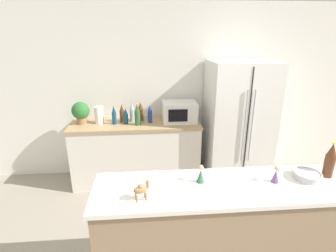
{
  "coord_description": "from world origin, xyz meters",
  "views": [
    {
      "loc": [
        -0.38,
        -1.16,
        2.11
      ],
      "look_at": [
        -0.15,
        1.45,
        1.19
      ],
      "focal_mm": 28.0,
      "sensor_mm": 36.0,
      "label": 1
    }
  ],
  "objects_px": {
    "back_bottle_1": "(150,114)",
    "wine_bottle": "(330,160)",
    "back_bottle_2": "(141,112)",
    "wise_man_figurine_crimson": "(276,175)",
    "back_bottle_0": "(126,116)",
    "paper_towel_roll": "(99,115)",
    "fruit_bowl": "(307,175)",
    "camel_figurine": "(141,189)",
    "back_bottle_6": "(137,115)",
    "wise_man_figurine_blue": "(201,175)",
    "refrigerator": "(238,124)",
    "back_bottle_3": "(132,112)",
    "back_bottle_4": "(114,115)",
    "potted_plant": "(81,112)",
    "back_bottle_5": "(122,113)",
    "microwave": "(179,112)"
  },
  "relations": [
    {
      "from": "potted_plant",
      "to": "back_bottle_6",
      "type": "height_order",
      "value": "potted_plant"
    },
    {
      "from": "potted_plant",
      "to": "microwave",
      "type": "bearing_deg",
      "value": -0.22
    },
    {
      "from": "back_bottle_5",
      "to": "back_bottle_6",
      "type": "bearing_deg",
      "value": -35.25
    },
    {
      "from": "back_bottle_6",
      "to": "wise_man_figurine_blue",
      "type": "relative_size",
      "value": 2.07
    },
    {
      "from": "wise_man_figurine_crimson",
      "to": "paper_towel_roll",
      "type": "bearing_deg",
      "value": 131.31
    },
    {
      "from": "back_bottle_1",
      "to": "wine_bottle",
      "type": "distance_m",
      "value": 2.29
    },
    {
      "from": "microwave",
      "to": "back_bottle_4",
      "type": "distance_m",
      "value": 0.92
    },
    {
      "from": "back_bottle_3",
      "to": "fruit_bowl",
      "type": "bearing_deg",
      "value": -52.2
    },
    {
      "from": "back_bottle_1",
      "to": "refrigerator",
      "type": "bearing_deg",
      "value": -3.83
    },
    {
      "from": "back_bottle_3",
      "to": "wise_man_figurine_blue",
      "type": "relative_size",
      "value": 2.0
    },
    {
      "from": "back_bottle_6",
      "to": "wise_man_figurine_blue",
      "type": "bearing_deg",
      "value": -72.66
    },
    {
      "from": "wise_man_figurine_crimson",
      "to": "back_bottle_3",
      "type": "bearing_deg",
      "value": 121.89
    },
    {
      "from": "paper_towel_roll",
      "to": "wise_man_figurine_blue",
      "type": "xyz_separation_m",
      "value": [
        1.07,
        -1.83,
        0.04
      ]
    },
    {
      "from": "back_bottle_4",
      "to": "back_bottle_5",
      "type": "height_order",
      "value": "back_bottle_4"
    },
    {
      "from": "fruit_bowl",
      "to": "wise_man_figurine_blue",
      "type": "relative_size",
      "value": 1.49
    },
    {
      "from": "back_bottle_0",
      "to": "back_bottle_4",
      "type": "relative_size",
      "value": 0.86
    },
    {
      "from": "back_bottle_6",
      "to": "camel_figurine",
      "type": "bearing_deg",
      "value": -87.7
    },
    {
      "from": "paper_towel_roll",
      "to": "wine_bottle",
      "type": "relative_size",
      "value": 0.81
    },
    {
      "from": "wise_man_figurine_crimson",
      "to": "fruit_bowl",
      "type": "bearing_deg",
      "value": 4.93
    },
    {
      "from": "refrigerator",
      "to": "fruit_bowl",
      "type": "distance_m",
      "value": 1.75
    },
    {
      "from": "back_bottle_3",
      "to": "back_bottle_6",
      "type": "distance_m",
      "value": 0.18
    },
    {
      "from": "refrigerator",
      "to": "microwave",
      "type": "bearing_deg",
      "value": 173.13
    },
    {
      "from": "back_bottle_1",
      "to": "back_bottle_3",
      "type": "distance_m",
      "value": 0.26
    },
    {
      "from": "paper_towel_roll",
      "to": "wine_bottle",
      "type": "xyz_separation_m",
      "value": [
        2.12,
        -1.83,
        0.12
      ]
    },
    {
      "from": "potted_plant",
      "to": "wise_man_figurine_crimson",
      "type": "relative_size",
      "value": 2.22
    },
    {
      "from": "back_bottle_0",
      "to": "back_bottle_2",
      "type": "relative_size",
      "value": 0.82
    },
    {
      "from": "back_bottle_2",
      "to": "back_bottle_6",
      "type": "distance_m",
      "value": 0.19
    },
    {
      "from": "refrigerator",
      "to": "back_bottle_2",
      "type": "height_order",
      "value": "refrigerator"
    },
    {
      "from": "fruit_bowl",
      "to": "camel_figurine",
      "type": "bearing_deg",
      "value": -172.61
    },
    {
      "from": "camel_figurine",
      "to": "wise_man_figurine_crimson",
      "type": "height_order",
      "value": "camel_figurine"
    },
    {
      "from": "back_bottle_6",
      "to": "wise_man_figurine_crimson",
      "type": "height_order",
      "value": "back_bottle_6"
    },
    {
      "from": "potted_plant",
      "to": "back_bottle_3",
      "type": "relative_size",
      "value": 1.05
    },
    {
      "from": "back_bottle_5",
      "to": "back_bottle_2",
      "type": "bearing_deg",
      "value": 6.55
    },
    {
      "from": "refrigerator",
      "to": "back_bottle_0",
      "type": "xyz_separation_m",
      "value": [
        -1.6,
        0.06,
        0.14
      ]
    },
    {
      "from": "potted_plant",
      "to": "wise_man_figurine_blue",
      "type": "xyz_separation_m",
      "value": [
        1.32,
        -1.82,
        -0.01
      ]
    },
    {
      "from": "back_bottle_1",
      "to": "back_bottle_5",
      "type": "bearing_deg",
      "value": 171.75
    },
    {
      "from": "microwave",
      "to": "back_bottle_3",
      "type": "distance_m",
      "value": 0.68
    },
    {
      "from": "wine_bottle",
      "to": "refrigerator",
      "type": "bearing_deg",
      "value": 94.66
    },
    {
      "from": "refrigerator",
      "to": "camel_figurine",
      "type": "xyz_separation_m",
      "value": [
        -1.36,
        -1.92,
        0.21
      ]
    },
    {
      "from": "refrigerator",
      "to": "back_bottle_2",
      "type": "relative_size",
      "value": 6.39
    },
    {
      "from": "back_bottle_6",
      "to": "wise_man_figurine_blue",
      "type": "distance_m",
      "value": 1.78
    },
    {
      "from": "microwave",
      "to": "back_bottle_4",
      "type": "xyz_separation_m",
      "value": [
        -0.92,
        -0.06,
        -0.01
      ]
    },
    {
      "from": "back_bottle_2",
      "to": "back_bottle_3",
      "type": "xyz_separation_m",
      "value": [
        -0.12,
        -0.03,
        0.01
      ]
    },
    {
      "from": "back_bottle_2",
      "to": "wise_man_figurine_crimson",
      "type": "bearing_deg",
      "value": -61.14
    },
    {
      "from": "back_bottle_0",
      "to": "back_bottle_5",
      "type": "xyz_separation_m",
      "value": [
        -0.06,
        0.09,
        0.02
      ]
    },
    {
      "from": "back_bottle_1",
      "to": "back_bottle_4",
      "type": "relative_size",
      "value": 0.98
    },
    {
      "from": "back_bottle_0",
      "to": "wine_bottle",
      "type": "relative_size",
      "value": 0.78
    },
    {
      "from": "microwave",
      "to": "back_bottle_1",
      "type": "relative_size",
      "value": 1.83
    },
    {
      "from": "wise_man_figurine_crimson",
      "to": "wine_bottle",
      "type": "bearing_deg",
      "value": 6.33
    },
    {
      "from": "back_bottle_2",
      "to": "back_bottle_3",
      "type": "relative_size",
      "value": 0.94
    }
  ]
}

